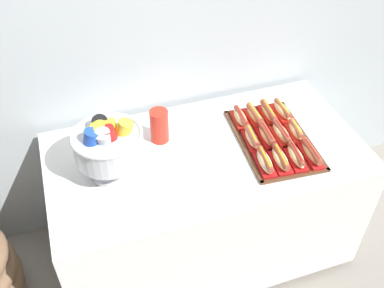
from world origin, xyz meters
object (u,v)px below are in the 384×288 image
(serving_tray, at_px, (273,140))
(hot_dog_11, at_px, (282,111))
(hot_dog_5, at_px, (267,136))
(hot_dog_9, at_px, (254,115))
(hot_dog_3, at_px, (311,153))
(hot_dog_1, at_px, (280,159))
(hot_dog_10, at_px, (268,113))
(hot_dog_6, at_px, (281,133))
(hot_dog_0, at_px, (265,162))
(buffet_table, at_px, (205,201))
(cup_stack, at_px, (159,126))
(hot_dog_8, at_px, (240,118))
(hot_dog_7, at_px, (296,131))
(punch_bowl, at_px, (108,144))
(hot_dog_2, at_px, (296,156))
(hot_dog_4, at_px, (252,139))

(serving_tray, bearing_deg, hot_dog_11, 51.52)
(hot_dog_5, relative_size, hot_dog_9, 1.16)
(hot_dog_3, bearing_deg, hot_dog_11, 85.80)
(hot_dog_1, height_order, hot_dog_10, hot_dog_10)
(hot_dog_6, bearing_deg, hot_dog_0, -136.47)
(hot_dog_10, xyz_separation_m, hot_dog_11, (0.07, -0.01, -0.00))
(hot_dog_10, bearing_deg, hot_dog_6, -94.20)
(buffet_table, xyz_separation_m, cup_stack, (-0.18, 0.15, 0.43))
(hot_dog_1, distance_m, cup_stack, 0.58)
(hot_dog_3, xyz_separation_m, hot_dog_8, (-0.20, 0.35, -0.00))
(hot_dog_3, xyz_separation_m, hot_dog_6, (-0.06, 0.17, -0.00))
(buffet_table, distance_m, hot_dog_6, 0.54)
(hot_dog_3, distance_m, hot_dog_10, 0.34)
(hot_dog_5, relative_size, hot_dog_7, 1.16)
(hot_dog_5, distance_m, punch_bowl, 0.75)
(hot_dog_0, distance_m, hot_dog_7, 0.28)
(hot_dog_9, bearing_deg, hot_dog_0, -107.00)
(punch_bowl, distance_m, cup_stack, 0.31)
(hot_dog_2, distance_m, hot_dog_6, 0.17)
(hot_dog_9, height_order, cup_stack, cup_stack)
(hot_dog_6, height_order, punch_bowl, punch_bowl)
(hot_dog_6, height_order, cup_stack, cup_stack)
(serving_tray, bearing_deg, hot_dog_7, -4.20)
(hot_dog_3, relative_size, cup_stack, 1.07)
(hot_dog_1, height_order, hot_dog_4, hot_dog_4)
(hot_dog_0, xyz_separation_m, hot_dog_1, (0.07, -0.01, -0.00))
(hot_dog_8, bearing_deg, hot_dog_11, -4.20)
(hot_dog_2, relative_size, hot_dog_3, 0.99)
(hot_dog_0, xyz_separation_m, hot_dog_6, (0.16, 0.15, -0.00))
(hot_dog_2, bearing_deg, hot_dog_1, 175.80)
(cup_stack, bearing_deg, hot_dog_3, -29.99)
(serving_tray, height_order, punch_bowl, punch_bowl)
(buffet_table, bearing_deg, hot_dog_9, 24.30)
(hot_dog_7, bearing_deg, hot_dog_6, 175.80)
(serving_tray, relative_size, punch_bowl, 1.81)
(serving_tray, height_order, hot_dog_4, hot_dog_4)
(hot_dog_5, distance_m, hot_dog_9, 0.17)
(hot_dog_8, relative_size, hot_dog_9, 1.01)
(hot_dog_6, bearing_deg, serving_tray, 175.80)
(hot_dog_4, xyz_separation_m, hot_dog_8, (0.01, 0.16, -0.00))
(hot_dog_11, bearing_deg, cup_stack, 177.74)
(punch_bowl, bearing_deg, hot_dog_7, -3.17)
(hot_dog_0, relative_size, hot_dog_5, 0.95)
(hot_dog_6, distance_m, hot_dog_9, 0.18)
(hot_dog_0, xyz_separation_m, hot_dog_7, (0.24, 0.15, -0.00))
(hot_dog_2, height_order, hot_dog_7, same)
(hot_dog_7, bearing_deg, hot_dog_8, 139.55)
(serving_tray, xyz_separation_m, hot_dog_0, (-0.12, -0.16, 0.03))
(hot_dog_2, bearing_deg, hot_dog_6, 85.80)
(hot_dog_0, relative_size, hot_dog_4, 1.05)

